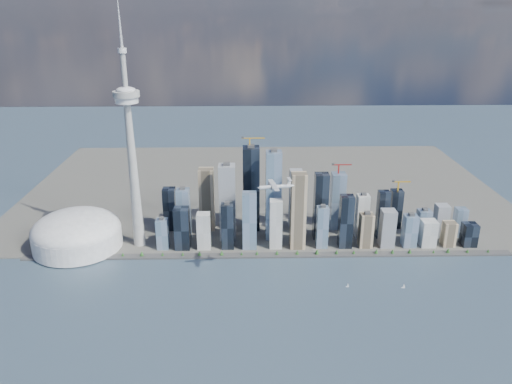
{
  "coord_description": "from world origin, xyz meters",
  "views": [
    {
      "loc": [
        -49.66,
        -746.92,
        533.53
      ],
      "look_at": [
        -27.97,
        260.0,
        151.11
      ],
      "focal_mm": 35.0,
      "sensor_mm": 36.0,
      "label": 1
    }
  ],
  "objects_px": {
    "needle_tower": "(131,149)",
    "airplane": "(276,186)",
    "dome_stadium": "(77,233)",
    "sailboat_east": "(404,287)",
    "sailboat_west": "(348,286)"
  },
  "relations": [
    {
      "from": "sailboat_west",
      "to": "sailboat_east",
      "type": "relative_size",
      "value": 0.91
    },
    {
      "from": "needle_tower",
      "to": "sailboat_west",
      "type": "distance_m",
      "value": 544.9
    },
    {
      "from": "needle_tower",
      "to": "airplane",
      "type": "bearing_deg",
      "value": -31.14
    },
    {
      "from": "needle_tower",
      "to": "sailboat_east",
      "type": "height_order",
      "value": "needle_tower"
    },
    {
      "from": "needle_tower",
      "to": "airplane",
      "type": "height_order",
      "value": "needle_tower"
    },
    {
      "from": "airplane",
      "to": "sailboat_west",
      "type": "bearing_deg",
      "value": -12.49
    },
    {
      "from": "needle_tower",
      "to": "sailboat_west",
      "type": "height_order",
      "value": "needle_tower"
    },
    {
      "from": "needle_tower",
      "to": "dome_stadium",
      "type": "bearing_deg",
      "value": -175.91
    },
    {
      "from": "needle_tower",
      "to": "airplane",
      "type": "relative_size",
      "value": 7.78
    },
    {
      "from": "airplane",
      "to": "sailboat_west",
      "type": "relative_size",
      "value": 7.83
    },
    {
      "from": "dome_stadium",
      "to": "airplane",
      "type": "bearing_deg",
      "value": -21.41
    },
    {
      "from": "sailboat_east",
      "to": "needle_tower",
      "type": "bearing_deg",
      "value": 171.33
    },
    {
      "from": "airplane",
      "to": "sailboat_west",
      "type": "height_order",
      "value": "airplane"
    },
    {
      "from": "dome_stadium",
      "to": "airplane",
      "type": "distance_m",
      "value": 509.34
    },
    {
      "from": "sailboat_east",
      "to": "airplane",
      "type": "bearing_deg",
      "value": -172.49
    }
  ]
}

